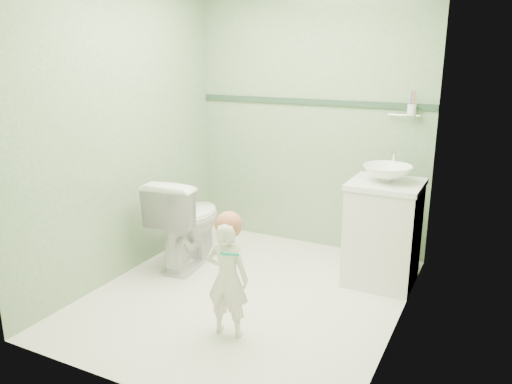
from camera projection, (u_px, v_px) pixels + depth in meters
The scene contains 12 objects.
ground at pixel (247, 295), 3.83m from camera, with size 2.50×2.50×0.00m, color silver.
room_shell at pixel (246, 139), 3.51m from camera, with size 2.50×2.54×2.40m.
trim_stripe at pixel (310, 102), 4.53m from camera, with size 2.20×0.02×0.05m, color #2B4734.
vanity at pixel (383, 235), 3.96m from camera, with size 0.52×0.50×0.80m, color silver.
counter at pixel (386, 184), 3.85m from camera, with size 0.54×0.52×0.04m, color white.
basin at pixel (387, 173), 3.83m from camera, with size 0.37×0.37×0.13m, color white.
faucet at pixel (393, 159), 3.97m from camera, with size 0.03×0.13×0.18m.
cup_holder at pixel (411, 110), 4.10m from camera, with size 0.26×0.07×0.21m.
toilet at pixel (187, 220), 4.32m from camera, with size 0.44×0.77×0.78m, color white.
toddler at pixel (228, 279), 3.22m from camera, with size 0.28×0.19×0.78m, color silver.
hair_cap at pixel (229, 225), 3.14m from camera, with size 0.17×0.17×0.17m, color #B9674C.
teal_toothbrush at pixel (230, 253), 3.02m from camera, with size 0.11×0.14×0.08m.
Camera 1 is at (1.62, -3.08, 1.80)m, focal length 35.42 mm.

